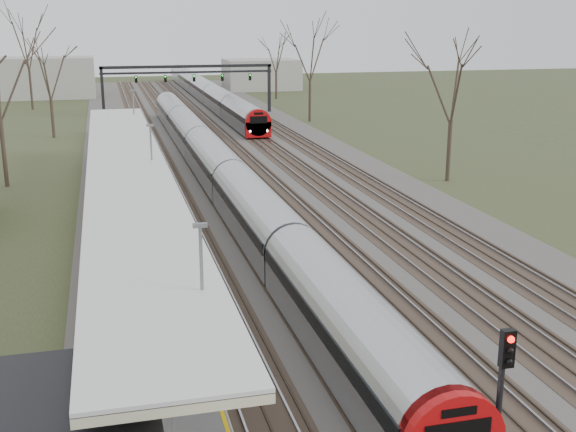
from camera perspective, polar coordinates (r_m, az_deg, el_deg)
name	(u,v)px	position (r m, az deg, el deg)	size (l,w,h in m)	color
track_bed	(231,157)	(62.03, -4.52, 4.63)	(24.00, 160.00, 0.22)	#474442
platform	(128,210)	(43.99, -12.55, 0.46)	(3.50, 69.00, 1.00)	#9E9B93
canopy	(127,168)	(38.82, -12.58, 3.70)	(4.10, 50.00, 3.11)	slate
signal_gantry	(188,75)	(90.90, -7.91, 11.00)	(21.00, 0.59, 6.08)	black
tree_east_far	(453,81)	(53.05, 12.91, 10.38)	(5.00, 5.00, 10.30)	#2D231C
train_near	(215,163)	(52.46, -5.80, 4.22)	(2.62, 75.21, 3.05)	#979AA1
train_far	(205,90)	(107.37, -6.58, 9.85)	(2.62, 75.21, 3.05)	#979AA1
passenger	(144,350)	(22.35, -11.28, -10.36)	(0.67, 0.44, 1.84)	navy
signal_post	(503,379)	(19.40, 16.61, -12.23)	(0.35, 0.45, 4.10)	black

